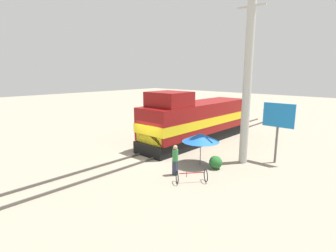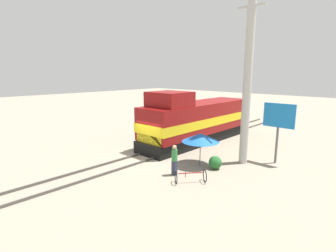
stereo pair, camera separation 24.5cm
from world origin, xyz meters
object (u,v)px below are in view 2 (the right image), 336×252
object	(u,v)px
vendor_umbrella	(200,137)
billboard_sign	(279,119)
utility_pole	(248,78)
person_bystander	(174,159)
bicycle	(190,176)
locomotive	(196,121)

from	to	relation	value
vendor_umbrella	billboard_sign	bearing A→B (deg)	47.60
utility_pole	vendor_umbrella	world-z (taller)	utility_pole
person_bystander	bicycle	distance (m)	1.53
vendor_umbrella	billboard_sign	xyz separation A→B (m)	(3.43, 3.76, 1.12)
utility_pole	billboard_sign	xyz separation A→B (m)	(1.61, 1.43, -2.65)
utility_pole	vendor_umbrella	distance (m)	4.79
utility_pole	billboard_sign	world-z (taller)	utility_pole
person_bystander	utility_pole	bearing A→B (deg)	68.56
billboard_sign	locomotive	bearing A→B (deg)	175.07
utility_pole	billboard_sign	distance (m)	3.41
locomotive	vendor_umbrella	xyz separation A→B (m)	(3.74, -4.38, -0.02)
locomotive	utility_pole	world-z (taller)	utility_pole
vendor_umbrella	bicycle	bearing A→B (deg)	-63.38
billboard_sign	vendor_umbrella	bearing A→B (deg)	-132.40
billboard_sign	person_bystander	xyz separation A→B (m)	(-3.48, -6.19, -1.97)
person_bystander	bicycle	bearing A→B (deg)	-8.74
vendor_umbrella	person_bystander	xyz separation A→B (m)	(-0.05, -2.43, -0.85)
utility_pole	person_bystander	xyz separation A→B (m)	(-1.87, -4.76, -4.62)
utility_pole	person_bystander	size ratio (longest dim) A/B	6.14
bicycle	person_bystander	bearing A→B (deg)	-149.70
bicycle	locomotive	bearing A→B (deg)	164.88
locomotive	billboard_sign	bearing A→B (deg)	-4.93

